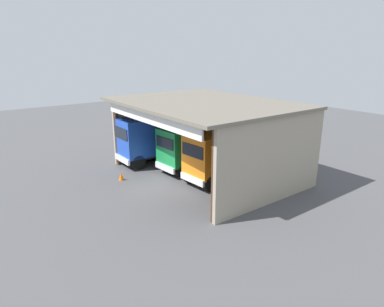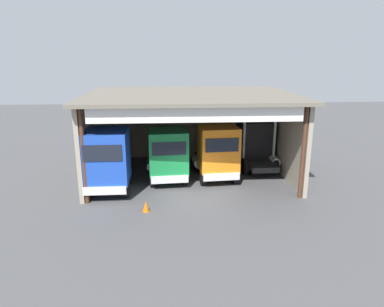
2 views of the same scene
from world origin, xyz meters
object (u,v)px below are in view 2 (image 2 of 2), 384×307
Objects in this scene: truck_black_center_right_bay at (256,144)px; truck_green_center_bay at (167,154)px; tool_cart at (214,155)px; oil_drum at (239,151)px; truck_orange_yard_outside at (216,152)px; truck_blue_left_bay at (107,160)px; traffic_cone at (146,206)px.

truck_green_center_bay is at bearing -158.73° from truck_black_center_right_bay.
oil_drum is at bearing 23.35° from tool_cart.
truck_orange_yard_outside reaches higher than tool_cart.
truck_green_center_bay reaches higher than oil_drum.
tool_cart is (0.40, 4.10, -1.32)m from truck_orange_yard_outside.
truck_orange_yard_outside is at bearing -164.92° from truck_blue_left_bay.
oil_drum is (5.58, 5.14, -1.33)m from truck_green_center_bay.
truck_blue_left_bay reaches higher than truck_black_center_right_bay.
truck_blue_left_bay is 8.31× the size of traffic_cone.
truck_blue_left_bay reaches higher than traffic_cone.
truck_blue_left_bay reaches higher than truck_green_center_bay.
truck_orange_yard_outside is 5.66× the size of oil_drum.
truck_orange_yard_outside is at bearing 178.47° from truck_green_center_bay.
tool_cart is at bearing -156.65° from oil_drum.
truck_black_center_right_bay is at bearing -33.21° from tool_cart.
truck_orange_yard_outside is at bearing -116.44° from oil_drum.
oil_drum is at bearing -141.51° from truck_green_center_bay.
truck_blue_left_bay is 5.03× the size of oil_drum.
truck_black_center_right_bay is 4.72× the size of oil_drum.
truck_black_center_right_bay reaches higher than truck_green_center_bay.
truck_green_center_bay reaches higher than traffic_cone.
truck_green_center_bay is at bearing 75.81° from traffic_cone.
truck_green_center_bay is at bearing -154.33° from truck_blue_left_bay.
truck_green_center_bay is 4.69× the size of tool_cart.
truck_black_center_right_bay is at bearing -147.37° from truck_orange_yard_outside.
tool_cart is at bearing 146.24° from truck_black_center_right_bay.
truck_blue_left_bay is 10.44m from truck_black_center_right_bay.
truck_green_center_bay is 1.07× the size of truck_black_center_right_bay.
truck_orange_yard_outside is 5.23× the size of tool_cart.
truck_green_center_bay is 3.10m from truck_orange_yard_outside.
truck_blue_left_bay is at bearing 130.35° from traffic_cone.
truck_orange_yard_outside reaches higher than traffic_cone.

